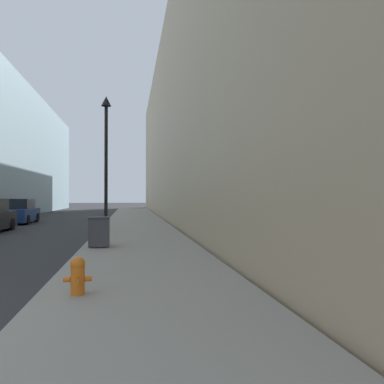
{
  "coord_description": "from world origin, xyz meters",
  "views": [
    {
      "loc": [
        5.05,
        -5.01,
        1.85
      ],
      "look_at": [
        8.63,
        16.7,
        2.09
      ],
      "focal_mm": 35.0,
      "sensor_mm": 36.0,
      "label": 1
    }
  ],
  "objects_px": {
    "trash_bin": "(99,231)",
    "lamppost": "(106,149)",
    "parked_sedan_far": "(18,212)",
    "fire_hydrant": "(78,275)"
  },
  "relations": [
    {
      "from": "fire_hydrant",
      "to": "trash_bin",
      "type": "distance_m",
      "value": 6.19
    },
    {
      "from": "trash_bin",
      "to": "fire_hydrant",
      "type": "bearing_deg",
      "value": -88.76
    },
    {
      "from": "lamppost",
      "to": "parked_sedan_far",
      "type": "bearing_deg",
      "value": 125.57
    },
    {
      "from": "trash_bin",
      "to": "lamppost",
      "type": "distance_m",
      "value": 6.04
    },
    {
      "from": "lamppost",
      "to": "fire_hydrant",
      "type": "bearing_deg",
      "value": -88.83
    },
    {
      "from": "trash_bin",
      "to": "parked_sedan_far",
      "type": "height_order",
      "value": "parked_sedan_far"
    },
    {
      "from": "trash_bin",
      "to": "lamppost",
      "type": "xyz_separation_m",
      "value": [
        -0.09,
        4.99,
        3.39
      ]
    },
    {
      "from": "trash_bin",
      "to": "lamppost",
      "type": "height_order",
      "value": "lamppost"
    },
    {
      "from": "trash_bin",
      "to": "lamppost",
      "type": "bearing_deg",
      "value": 91.09
    },
    {
      "from": "lamppost",
      "to": "trash_bin",
      "type": "bearing_deg",
      "value": -88.91
    }
  ]
}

